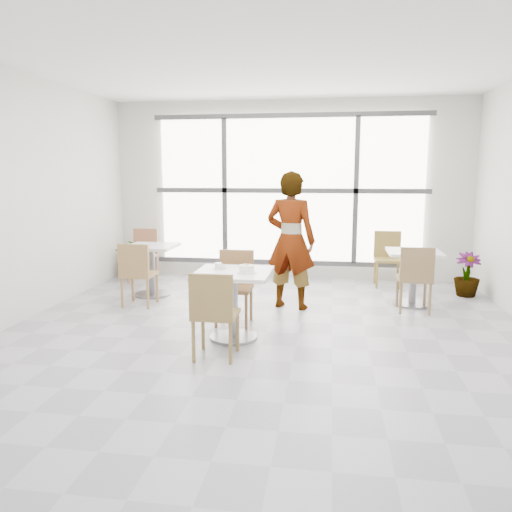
# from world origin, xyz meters

# --- Properties ---
(floor) EXTENTS (7.00, 7.00, 0.00)m
(floor) POSITION_xyz_m (0.00, 0.00, 0.00)
(floor) COLOR #9E9EA5
(floor) RESTS_ON ground
(ceiling) EXTENTS (7.00, 7.00, 0.00)m
(ceiling) POSITION_xyz_m (0.00, 0.00, 3.00)
(ceiling) COLOR white
(ceiling) RESTS_ON ground
(wall_back) EXTENTS (6.00, 0.00, 6.00)m
(wall_back) POSITION_xyz_m (0.00, 3.50, 1.50)
(wall_back) COLOR silver
(wall_back) RESTS_ON ground
(wall_front) EXTENTS (6.00, 0.00, 6.00)m
(wall_front) POSITION_xyz_m (0.00, -3.50, 1.50)
(wall_front) COLOR silver
(wall_front) RESTS_ON ground
(window) EXTENTS (4.60, 0.07, 2.52)m
(window) POSITION_xyz_m (0.00, 3.44, 1.50)
(window) COLOR white
(window) RESTS_ON ground
(main_table) EXTENTS (0.80, 0.80, 0.75)m
(main_table) POSITION_xyz_m (-0.32, 0.16, 0.52)
(main_table) COLOR white
(main_table) RESTS_ON ground
(chair_near) EXTENTS (0.42, 0.42, 0.87)m
(chair_near) POSITION_xyz_m (-0.38, -0.48, 0.50)
(chair_near) COLOR olive
(chair_near) RESTS_ON ground
(chair_far) EXTENTS (0.42, 0.42, 0.87)m
(chair_far) POSITION_xyz_m (-0.42, 0.78, 0.50)
(chair_far) COLOR olive
(chair_far) RESTS_ON ground
(oatmeal_bowl) EXTENTS (0.21, 0.21, 0.10)m
(oatmeal_bowl) POSITION_xyz_m (-0.16, 0.10, 0.79)
(oatmeal_bowl) COLOR white
(oatmeal_bowl) RESTS_ON main_table
(coffee_cup) EXTENTS (0.16, 0.13, 0.07)m
(coffee_cup) POSITION_xyz_m (-0.50, 0.27, 0.78)
(coffee_cup) COLOR white
(coffee_cup) RESTS_ON main_table
(person) EXTENTS (0.75, 0.58, 1.82)m
(person) POSITION_xyz_m (0.19, 1.53, 0.91)
(person) COLOR black
(person) RESTS_ON ground
(bg_table_left) EXTENTS (0.70, 0.70, 0.75)m
(bg_table_left) POSITION_xyz_m (-1.89, 1.91, 0.49)
(bg_table_left) COLOR silver
(bg_table_left) RESTS_ON ground
(bg_table_right) EXTENTS (0.70, 0.70, 0.75)m
(bg_table_right) POSITION_xyz_m (1.83, 1.92, 0.49)
(bg_table_right) COLOR white
(bg_table_right) RESTS_ON ground
(bg_chair_left_near) EXTENTS (0.42, 0.42, 0.87)m
(bg_chair_left_near) POSITION_xyz_m (-1.85, 1.27, 0.50)
(bg_chair_left_near) COLOR #9D7644
(bg_chair_left_near) RESTS_ON ground
(bg_chair_left_far) EXTENTS (0.42, 0.42, 0.87)m
(bg_chair_left_far) POSITION_xyz_m (-2.38, 2.87, 0.50)
(bg_chair_left_far) COLOR #9F6545
(bg_chair_left_far) RESTS_ON ground
(bg_chair_right_near) EXTENTS (0.42, 0.42, 0.87)m
(bg_chair_right_near) POSITION_xyz_m (1.80, 1.52, 0.50)
(bg_chair_right_near) COLOR olive
(bg_chair_right_near) RESTS_ON ground
(bg_chair_right_far) EXTENTS (0.42, 0.42, 0.87)m
(bg_chair_right_far) POSITION_xyz_m (1.62, 3.11, 0.50)
(bg_chair_right_far) COLOR olive
(bg_chair_right_far) RESTS_ON ground
(plant_left) EXTENTS (0.71, 0.65, 0.65)m
(plant_left) POSITION_xyz_m (-2.70, 3.20, 0.32)
(plant_left) COLOR #508240
(plant_left) RESTS_ON ground
(plant_right) EXTENTS (0.37, 0.37, 0.65)m
(plant_right) POSITION_xyz_m (2.70, 2.55, 0.32)
(plant_right) COLOR #5A873B
(plant_right) RESTS_ON ground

